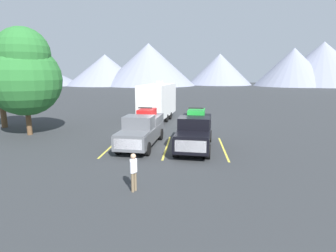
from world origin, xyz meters
The scene contains 10 objects.
ground_plane centered at (0.00, 0.00, 0.00)m, with size 240.00×240.00×0.00m, color #2D3033.
pickup_truck_a centered at (-1.65, -0.17, 1.12)m, with size 2.43×5.81×2.45m.
pickup_truck_b centered at (1.80, -0.48, 1.15)m, with size 2.50×5.79×2.50m.
lot_stripe_a centered at (-3.64, -0.48, 0.00)m, with size 0.12×5.50×0.01m, color gold.
lot_stripe_b centered at (0.00, -0.48, 0.00)m, with size 0.12×5.50×0.01m, color gold.
lot_stripe_c centered at (3.64, -0.48, 0.00)m, with size 0.12×5.50×0.01m, color gold.
camper_trailer_a centered at (-1.80, 9.51, 2.06)m, with size 3.27×7.98×3.92m.
person_a centered at (-0.74, -7.20, 0.92)m, with size 0.27×0.32×1.60m.
tree_a centered at (-10.88, 2.07, 4.71)m, with size 5.39×5.39×8.01m.
mountain_ridge centered at (-4.63, 86.14, 6.76)m, with size 150.83×45.30×15.79m.
Camera 1 is at (1.52, -17.30, 4.75)m, focal length 28.75 mm.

